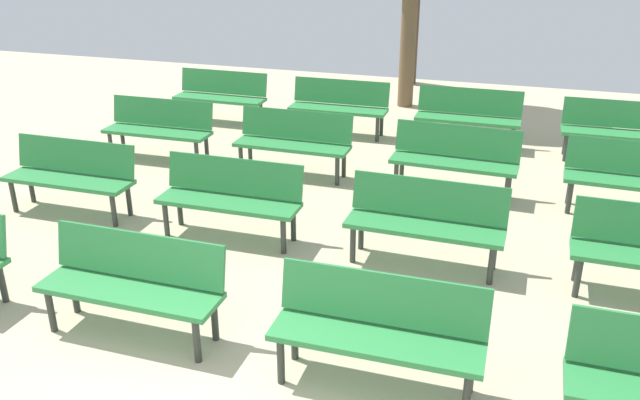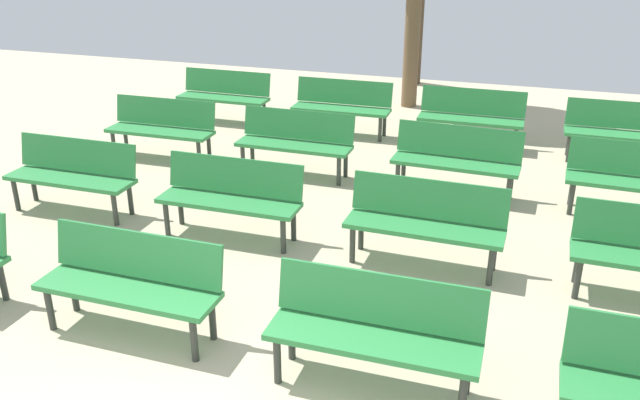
% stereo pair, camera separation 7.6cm
% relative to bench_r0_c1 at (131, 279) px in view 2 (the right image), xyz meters
% --- Properties ---
extents(bench_r0_c1, '(1.61, 0.50, 0.87)m').
position_rel_bench_r0_c1_xyz_m(bench_r0_c1, '(0.00, 0.00, 0.00)').
color(bench_r0_c1, '#2D8442').
rests_on(bench_r0_c1, ground_plane).
extents(bench_r0_c2, '(1.60, 0.48, 0.87)m').
position_rel_bench_r0_c1_xyz_m(bench_r0_c2, '(2.13, -0.06, 0.00)').
color(bench_r0_c2, '#2D8442').
rests_on(bench_r0_c2, ground_plane).
extents(bench_r1_c0, '(1.60, 0.48, 0.87)m').
position_rel_bench_r0_c1_xyz_m(bench_r1_c0, '(-2.10, 2.01, 0.00)').
color(bench_r1_c0, '#2D8442').
rests_on(bench_r1_c0, ground_plane).
extents(bench_r1_c1, '(1.60, 0.48, 0.87)m').
position_rel_bench_r0_c1_xyz_m(bench_r1_c1, '(0.01, 1.96, 0.00)').
color(bench_r1_c1, '#2D8442').
rests_on(bench_r1_c1, ground_plane).
extents(bench_r1_c2, '(1.61, 0.52, 0.87)m').
position_rel_bench_r0_c1_xyz_m(bench_r1_c2, '(2.17, 1.98, 0.00)').
color(bench_r1_c2, '#2D8442').
rests_on(bench_r1_c2, ground_plane).
extents(bench_r2_c0, '(1.61, 0.50, 0.87)m').
position_rel_bench_r0_c1_xyz_m(bench_r2_c0, '(-2.07, 4.03, 0.00)').
color(bench_r2_c0, '#2D8442').
rests_on(bench_r2_c0, ground_plane).
extents(bench_r2_c1, '(1.60, 0.50, 0.87)m').
position_rel_bench_r0_c1_xyz_m(bench_r2_c1, '(0.02, 4.02, 0.00)').
color(bench_r2_c1, '#2D8442').
rests_on(bench_r2_c1, ground_plane).
extents(bench_r2_c2, '(1.62, 0.55, 0.87)m').
position_rel_bench_r0_c1_xyz_m(bench_r2_c2, '(2.23, 3.98, 0.00)').
color(bench_r2_c2, '#2D8442').
rests_on(bench_r2_c2, ground_plane).
extents(bench_r2_c3, '(1.62, 0.54, 0.87)m').
position_rel_bench_r0_c1_xyz_m(bench_r2_c3, '(4.36, 3.94, 0.00)').
color(bench_r2_c3, '#2D8442').
rests_on(bench_r2_c3, ground_plane).
extents(bench_r3_c0, '(1.61, 0.50, 0.87)m').
position_rel_bench_r0_c1_xyz_m(bench_r3_c0, '(-2.03, 6.06, 0.00)').
color(bench_r3_c0, '#2D8442').
rests_on(bench_r3_c0, ground_plane).
extents(bench_r3_c1, '(1.60, 0.49, 0.87)m').
position_rel_bench_r0_c1_xyz_m(bench_r3_c1, '(0.11, 6.01, 0.00)').
color(bench_r3_c1, '#2D8442').
rests_on(bench_r3_c1, ground_plane).
extents(bench_r3_c2, '(1.60, 0.49, 0.87)m').
position_rel_bench_r0_c1_xyz_m(bench_r3_c2, '(2.19, 6.04, 0.00)').
color(bench_r3_c2, '#2D8442').
rests_on(bench_r3_c2, ground_plane).
extents(bench_r3_c3, '(1.60, 0.49, 0.87)m').
position_rel_bench_r0_c1_xyz_m(bench_r3_c3, '(4.36, 5.94, 0.00)').
color(bench_r3_c3, '#2D8442').
rests_on(bench_r3_c3, ground_plane).
extents(tree_0, '(0.35, 0.35, 3.35)m').
position_rel_bench_r0_c1_xyz_m(tree_0, '(0.54, 9.94, 1.17)').
color(tree_0, '#4C3A28').
rests_on(tree_0, ground_plane).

